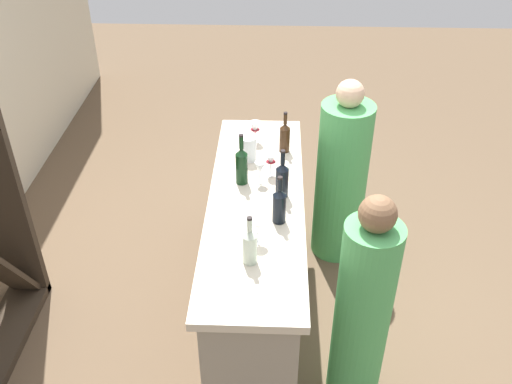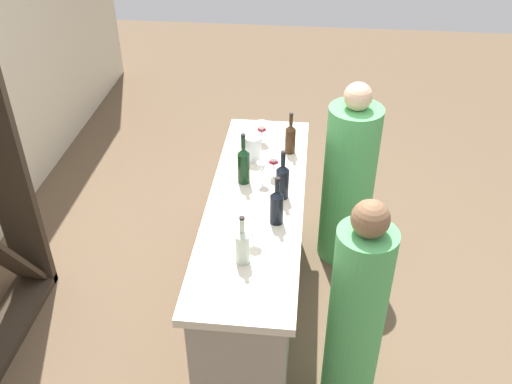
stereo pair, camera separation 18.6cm
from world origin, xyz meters
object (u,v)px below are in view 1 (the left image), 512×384
object	(u,v)px
wine_bottle_rightmost_amber_brown	(285,137)
person_left_guest	(341,179)
wine_glass_near_left	(271,160)
wine_glass_near_center	(257,227)
wine_glass_near_right	(260,168)
person_center_guest	(363,311)
wine_glass_far_left	(255,129)
wine_bottle_second_right_dark_green	(242,165)
water_pitcher	(248,148)
wine_bottle_leftmost_clear_pale	(250,245)
wine_bottle_second_left_near_black	(279,205)
wine_bottle_center_near_black	(282,179)

from	to	relation	value
wine_bottle_rightmost_amber_brown	person_left_guest	world-z (taller)	person_left_guest
wine_glass_near_left	wine_glass_near_center	world-z (taller)	wine_glass_near_left
wine_glass_near_right	person_center_guest	size ratio (longest dim) A/B	0.10
wine_glass_near_left	person_left_guest	size ratio (longest dim) A/B	0.10
wine_glass_near_center	person_center_guest	distance (m)	0.74
wine_glass_far_left	wine_bottle_second_right_dark_green	bearing A→B (deg)	173.00
wine_glass_near_left	water_pitcher	size ratio (longest dim) A/B	0.90
wine_glass_near_center	wine_glass_far_left	xyz separation A→B (m)	(1.08, 0.05, 0.00)
wine_bottle_leftmost_clear_pale	person_left_guest	bearing A→B (deg)	-25.27
wine_bottle_second_left_near_black	wine_bottle_center_near_black	world-z (taller)	wine_bottle_center_near_black
person_left_guest	person_center_guest	bearing A→B (deg)	83.95
wine_glass_near_center	wine_bottle_leftmost_clear_pale	bearing A→B (deg)	168.33
wine_bottle_second_left_near_black	wine_glass_near_center	bearing A→B (deg)	148.34
wine_bottle_leftmost_clear_pale	wine_glass_far_left	world-z (taller)	wine_bottle_leftmost_clear_pale
wine_bottle_second_left_near_black	wine_bottle_center_near_black	xyz separation A→B (m)	(0.25, -0.02, 0.01)
wine_bottle_second_right_dark_green	person_left_guest	xyz separation A→B (m)	(0.56, -0.69, -0.46)
wine_glass_near_center	wine_glass_near_right	size ratio (longest dim) A/B	0.98
wine_bottle_center_near_black	water_pitcher	size ratio (longest dim) A/B	1.90
water_pitcher	wine_bottle_rightmost_amber_brown	bearing A→B (deg)	-63.84
wine_glass_near_left	person_center_guest	world-z (taller)	person_center_guest
wine_bottle_center_near_black	wine_glass_far_left	size ratio (longest dim) A/B	2.08
wine_bottle_center_near_black	wine_bottle_second_right_dark_green	world-z (taller)	wine_bottle_second_right_dark_green
wine_bottle_rightmost_amber_brown	water_pitcher	size ratio (longest dim) A/B	1.74
wine_bottle_second_right_dark_green	water_pitcher	distance (m)	0.28
wine_bottle_second_left_near_black	wine_glass_near_left	size ratio (longest dim) A/B	2.00
wine_bottle_second_right_dark_green	wine_glass_near_right	distance (m)	0.12
wine_glass_far_left	person_left_guest	world-z (taller)	person_left_guest
wine_bottle_leftmost_clear_pale	person_left_guest	xyz separation A→B (m)	(1.29, -0.61, -0.45)
wine_glass_near_center	wine_glass_far_left	world-z (taller)	wine_glass_far_left
wine_glass_near_center	wine_glass_near_right	distance (m)	0.58
wine_bottle_leftmost_clear_pale	wine_glass_near_right	bearing A→B (deg)	-2.16
wine_glass_near_left	wine_glass_near_right	xyz separation A→B (m)	(-0.09, 0.07, -0.01)
wine_bottle_second_left_near_black	person_left_guest	bearing A→B (deg)	-26.05
wine_bottle_rightmost_amber_brown	wine_bottle_center_near_black	bearing A→B (deg)	178.07
wine_bottle_second_left_near_black	wine_glass_near_right	size ratio (longest dim) A/B	2.06
wine_bottle_center_near_black	wine_glass_near_left	world-z (taller)	wine_bottle_center_near_black
wine_glass_far_left	wine_glass_near_center	bearing A→B (deg)	-177.09
wine_bottle_center_near_black	wine_glass_near_right	bearing A→B (deg)	43.58
wine_glass_near_right	wine_bottle_rightmost_amber_brown	bearing A→B (deg)	-21.85
wine_bottle_second_right_dark_green	wine_bottle_leftmost_clear_pale	bearing A→B (deg)	-173.46
wine_bottle_center_near_black	wine_bottle_second_right_dark_green	bearing A→B (deg)	61.11
wine_bottle_second_right_dark_green	wine_glass_far_left	world-z (taller)	wine_bottle_second_right_dark_green
wine_bottle_leftmost_clear_pale	wine_glass_near_left	xyz separation A→B (m)	(0.82, -0.09, -0.00)
wine_bottle_leftmost_clear_pale	person_left_guest	distance (m)	1.50
wine_bottle_leftmost_clear_pale	person_left_guest	world-z (taller)	person_left_guest
wine_bottle_second_right_dark_green	wine_glass_near_center	bearing A→B (deg)	-168.39
wine_bottle_second_right_dark_green	wine_bottle_second_left_near_black	bearing A→B (deg)	-148.80
wine_glass_far_left	water_pitcher	world-z (taller)	water_pitcher
water_pitcher	person_center_guest	distance (m)	1.28
wine_bottle_leftmost_clear_pale	wine_bottle_center_near_black	distance (m)	0.62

